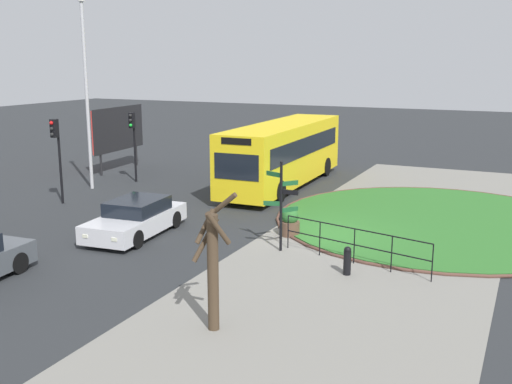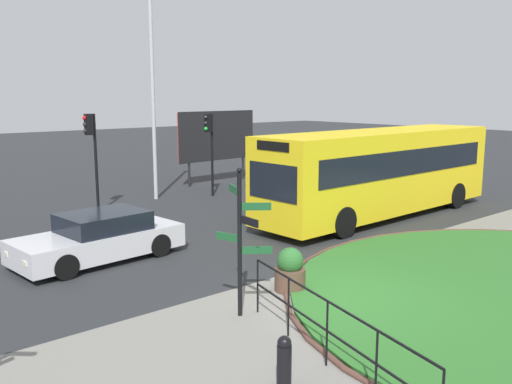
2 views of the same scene
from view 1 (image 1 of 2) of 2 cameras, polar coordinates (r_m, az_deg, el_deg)
ground at (r=21.71m, az=6.38°, el=-4.26°), size 120.00×120.00×0.00m
sidewalk_paving at (r=21.19m, az=11.46°, el=-4.82°), size 32.00×8.05×0.02m
grass_island at (r=24.54m, az=16.65°, el=-2.63°), size 12.19×12.19×0.10m
grass_kerb_ring at (r=24.54m, az=16.65°, el=-2.62°), size 12.50×12.50×0.11m
signpost_directional at (r=19.64m, az=2.46°, el=-0.84°), size 0.70×1.24×3.03m
bollard_foreground at (r=17.93m, az=8.62°, el=-6.42°), size 0.23×0.23×0.88m
railing_grass_edge at (r=18.83m, az=9.29°, el=-4.60°), size 1.25×4.93×1.15m
bus_yellow at (r=29.96m, az=2.60°, el=3.73°), size 10.91×2.78×3.14m
car_near_lane at (r=22.12m, az=-11.27°, el=-2.46°), size 4.57×2.22×1.30m
traffic_light_near at (r=27.35m, az=-18.36°, el=4.49°), size 0.49×0.26×3.72m
traffic_light_far at (r=31.39m, az=-11.57°, el=5.65°), size 0.49×0.30×3.60m
lamppost_tall at (r=30.16m, az=-15.75°, el=9.34°), size 0.32×0.32×9.06m
billboard_right at (r=35.17m, az=-12.89°, el=5.78°), size 4.87×0.50×3.61m
planter_near_signpost at (r=21.63m, az=3.23°, el=-2.96°), size 0.70×0.70×1.02m
street_tree_bare at (r=13.94m, az=-4.10°, el=-6.69°), size 0.95×0.96×3.26m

